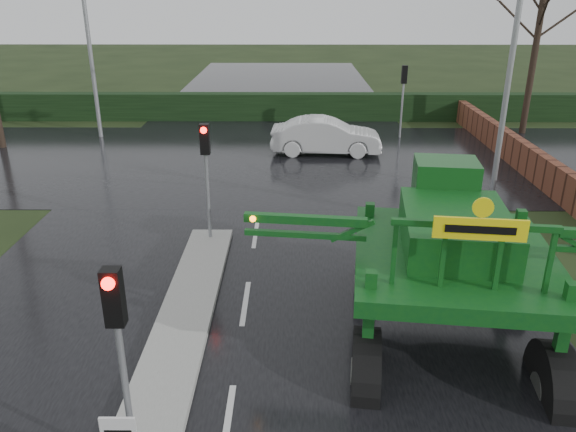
{
  "coord_description": "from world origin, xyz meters",
  "views": [
    {
      "loc": [
        1.09,
        -7.55,
        6.95
      ],
      "look_at": [
        1.01,
        4.62,
        2.0
      ],
      "focal_mm": 35.0,
      "sensor_mm": 36.0,
      "label": 1
    }
  ],
  "objects_px": {
    "traffic_signal_far": "(404,85)",
    "street_light_right": "(508,20)",
    "traffic_signal_near": "(118,330)",
    "street_light_left_far": "(92,10)",
    "crop_sprayer": "(372,267)",
    "white_sedan": "(325,154)",
    "traffic_signal_mid": "(206,157)"
  },
  "relations": [
    {
      "from": "traffic_signal_far",
      "to": "street_light_right",
      "type": "distance_m",
      "value": 8.86
    },
    {
      "from": "street_light_right",
      "to": "traffic_signal_near",
      "type": "bearing_deg",
      "value": -126.13
    },
    {
      "from": "traffic_signal_far",
      "to": "street_light_left_far",
      "type": "xyz_separation_m",
      "value": [
        -14.69,
        -0.01,
        3.4
      ]
    },
    {
      "from": "crop_sprayer",
      "to": "white_sedan",
      "type": "bearing_deg",
      "value": 96.66
    },
    {
      "from": "street_light_right",
      "to": "crop_sprayer",
      "type": "relative_size",
      "value": 1.18
    },
    {
      "from": "street_light_right",
      "to": "white_sedan",
      "type": "xyz_separation_m",
      "value": [
        -5.57,
        5.0,
        -5.99
      ]
    },
    {
      "from": "street_light_right",
      "to": "white_sedan",
      "type": "distance_m",
      "value": 9.59
    },
    {
      "from": "traffic_signal_far",
      "to": "traffic_signal_mid",
      "type": "bearing_deg",
      "value": 58.07
    },
    {
      "from": "traffic_signal_near",
      "to": "crop_sprayer",
      "type": "relative_size",
      "value": 0.41
    },
    {
      "from": "traffic_signal_far",
      "to": "crop_sprayer",
      "type": "height_order",
      "value": "crop_sprayer"
    },
    {
      "from": "traffic_signal_far",
      "to": "white_sedan",
      "type": "distance_m",
      "value": 5.55
    },
    {
      "from": "traffic_signal_near",
      "to": "white_sedan",
      "type": "bearing_deg",
      "value": 77.72
    },
    {
      "from": "traffic_signal_mid",
      "to": "crop_sprayer",
      "type": "relative_size",
      "value": 0.41
    },
    {
      "from": "white_sedan",
      "to": "crop_sprayer",
      "type": "bearing_deg",
      "value": -177.23
    },
    {
      "from": "street_light_right",
      "to": "street_light_left_far",
      "type": "bearing_deg",
      "value": 153.98
    },
    {
      "from": "traffic_signal_mid",
      "to": "crop_sprayer",
      "type": "distance_m",
      "value": 7.09
    },
    {
      "from": "traffic_signal_near",
      "to": "crop_sprayer",
      "type": "height_order",
      "value": "crop_sprayer"
    },
    {
      "from": "street_light_left_far",
      "to": "traffic_signal_near",
      "type": "bearing_deg",
      "value": -71.83
    },
    {
      "from": "street_light_right",
      "to": "traffic_signal_far",
      "type": "bearing_deg",
      "value": 101.95
    },
    {
      "from": "traffic_signal_mid",
      "to": "street_light_left_far",
      "type": "relative_size",
      "value": 0.35
    },
    {
      "from": "traffic_signal_near",
      "to": "traffic_signal_mid",
      "type": "bearing_deg",
      "value": 90.0
    },
    {
      "from": "street_light_right",
      "to": "crop_sprayer",
      "type": "distance_m",
      "value": 12.45
    },
    {
      "from": "traffic_signal_near",
      "to": "traffic_signal_far",
      "type": "bearing_deg",
      "value": 69.64
    },
    {
      "from": "traffic_signal_near",
      "to": "street_light_right",
      "type": "distance_m",
      "value": 16.46
    },
    {
      "from": "crop_sprayer",
      "to": "white_sedan",
      "type": "xyz_separation_m",
      "value": [
        0.07,
        15.45,
        -2.26
      ]
    },
    {
      "from": "traffic_signal_far",
      "to": "street_light_right",
      "type": "bearing_deg",
      "value": 101.95
    },
    {
      "from": "traffic_signal_far",
      "to": "street_light_right",
      "type": "relative_size",
      "value": 0.35
    },
    {
      "from": "crop_sprayer",
      "to": "traffic_signal_far",
      "type": "bearing_deg",
      "value": 84.85
    },
    {
      "from": "traffic_signal_near",
      "to": "street_light_right",
      "type": "relative_size",
      "value": 0.35
    },
    {
      "from": "traffic_signal_mid",
      "to": "street_light_right",
      "type": "xyz_separation_m",
      "value": [
        9.49,
        4.51,
        3.4
      ]
    },
    {
      "from": "traffic_signal_mid",
      "to": "traffic_signal_far",
      "type": "bearing_deg",
      "value": 58.07
    },
    {
      "from": "white_sedan",
      "to": "traffic_signal_far",
      "type": "bearing_deg",
      "value": -49.16
    }
  ]
}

